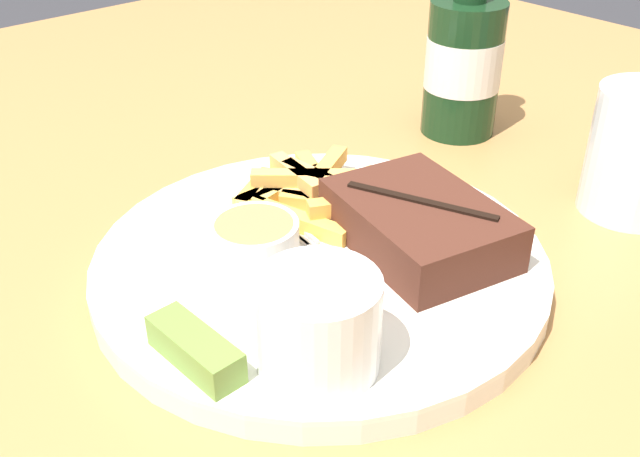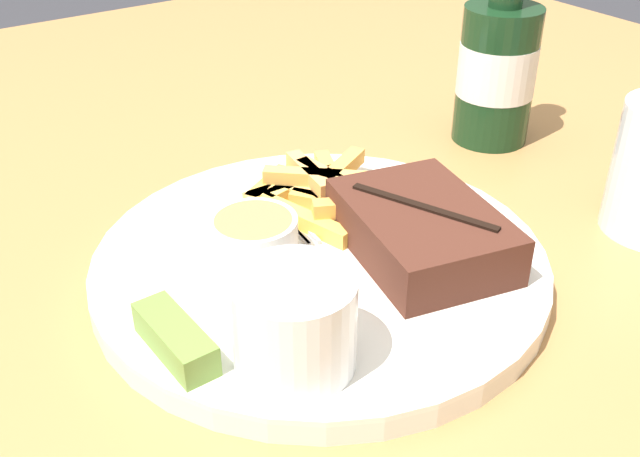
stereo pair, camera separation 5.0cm
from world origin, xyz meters
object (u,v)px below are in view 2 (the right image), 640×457
Objects in this scene: dinner_plate at (320,264)px; dipping_sauce_cup at (254,237)px; fork_utensil at (270,199)px; coleslaw_cup at (294,318)px; steak_portion at (421,230)px; pickle_spear at (175,339)px; beer_bottle at (497,66)px.

dipping_sauce_cup reaches higher than dinner_plate.
dinner_plate is 2.32× the size of fork_utensil.
dipping_sauce_cup is at bearing 161.16° from coleslaw_cup.
dipping_sauce_cup is (-0.06, -0.10, -0.00)m from steak_portion.
beer_bottle reaches higher than pickle_spear.
coleslaw_cup is 1.16× the size of dipping_sauce_cup.
coleslaw_cup is 0.38m from beer_bottle.
coleslaw_cup is 0.07m from pickle_spear.
beer_bottle reaches higher than dipping_sauce_cup.
steak_portion is at bearing 108.76° from coleslaw_cup.
steak_portion is at bearing 28.87° from fork_utensil.
dinner_plate is at bearing 137.87° from coleslaw_cup.
fork_utensil is 0.67× the size of beer_bottle.
beer_bottle is (-0.13, 0.20, 0.04)m from steak_portion.
dipping_sauce_cup is 0.10m from pickle_spear.
steak_portion is at bearing 58.99° from dipping_sauce_cup.
dinner_plate is 2.19× the size of steak_portion.
dipping_sauce_cup is 0.90× the size of pickle_spear.
dinner_plate is 0.07m from steak_portion.
coleslaw_cup is 0.19m from fork_utensil.
steak_portion reaches higher than pickle_spear.
dipping_sauce_cup is at bearing -121.01° from steak_portion.
dinner_plate is 0.08m from fork_utensil.
fork_utensil is at bearing 172.65° from dinner_plate.
beer_bottle is at bearing 103.58° from dipping_sauce_cup.
coleslaw_cup is at bearing 47.98° from pickle_spear.
steak_portion is 0.18m from pickle_spear.
steak_portion is (0.04, 0.06, 0.03)m from dinner_plate.
dipping_sauce_cup is at bearing -31.94° from fork_utensil.
beer_bottle is (-0.13, 0.39, 0.04)m from pickle_spear.
beer_bottle is at bearing 122.73° from steak_portion.
fork_utensil is at bearing 152.59° from coleslaw_cup.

